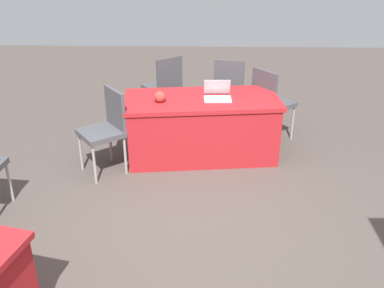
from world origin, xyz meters
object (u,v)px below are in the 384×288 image
at_px(table_foreground, 202,127).
at_px(chair_back_row, 106,126).
at_px(chair_aisle, 165,84).
at_px(chair_by_pillar, 230,86).
at_px(scissors_red, 245,93).
at_px(chair_near_front, 270,99).
at_px(laptop_silver, 217,95).
at_px(yarn_ball, 160,97).

height_order(table_foreground, chair_back_row, chair_back_row).
height_order(chair_aisle, chair_back_row, chair_aisle).
height_order(chair_by_pillar, scissors_red, chair_by_pillar).
bearing_deg(chair_aisle, chair_back_row, -149.52).
bearing_deg(table_foreground, scissors_red, -162.57).
xyz_separation_m(chair_near_front, laptop_silver, (0.71, 0.49, 0.23)).
bearing_deg(table_foreground, yarn_ball, 17.61).
height_order(chair_near_front, scissors_red, chair_near_front).
bearing_deg(scissors_red, chair_by_pillar, -162.34).
height_order(chair_by_pillar, laptop_silver, chair_by_pillar).
xyz_separation_m(chair_by_pillar, yarn_ball, (0.88, 1.20, 0.27)).
xyz_separation_m(chair_near_front, chair_back_row, (1.97, 0.90, -0.00)).
bearing_deg(laptop_silver, scissors_red, -155.21).
height_order(chair_aisle, chair_by_pillar, chair_aisle).
relative_size(table_foreground, scissors_red, 10.69).
height_order(chair_near_front, yarn_ball, chair_near_front).
bearing_deg(yarn_ball, table_foreground, -162.39).
distance_m(table_foreground, laptop_silver, 0.45).
relative_size(chair_by_pillar, chair_back_row, 0.99).
bearing_deg(scissors_red, yarn_ball, -63.92).
bearing_deg(laptop_silver, yarn_ball, 9.94).
xyz_separation_m(chair_by_pillar, scissors_red, (-0.14, 0.88, 0.20)).
xyz_separation_m(yarn_ball, scissors_red, (-1.02, -0.32, -0.06)).
distance_m(table_foreground, chair_aisle, 1.22).
bearing_deg(table_foreground, chair_aisle, -63.48).
distance_m(chair_near_front, yarn_ball, 1.54).
relative_size(table_foreground, chair_back_row, 1.97).
height_order(chair_by_pillar, chair_back_row, chair_back_row).
relative_size(chair_near_front, yarn_ball, 7.20).
height_order(chair_near_front, chair_aisle, chair_near_front).
height_order(chair_by_pillar, yarn_ball, chair_by_pillar).
height_order(table_foreground, chair_by_pillar, chair_by_pillar).
relative_size(chair_by_pillar, yarn_ball, 7.09).
height_order(table_foreground, yarn_ball, yarn_ball).
height_order(chair_aisle, laptop_silver, chair_aisle).
relative_size(table_foreground, chair_aisle, 1.97).
bearing_deg(chair_by_pillar, yarn_ball, -115.10).
xyz_separation_m(table_foreground, yarn_ball, (0.49, 0.15, 0.44)).
relative_size(chair_aisle, yarn_ball, 7.18).
bearing_deg(laptop_silver, chair_by_pillar, -103.22).
relative_size(table_foreground, yarn_ball, 14.16).
distance_m(laptop_silver, yarn_ball, 0.69).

